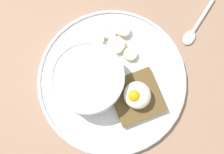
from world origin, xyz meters
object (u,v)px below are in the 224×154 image
banana_slice_inner (109,32)px  oatmeal_bowl (89,80)px  banana_slice_front (116,45)px  toast_slice (136,97)px  banana_slice_right (97,38)px  spoon (196,27)px  poached_egg (137,95)px  banana_slice_left (130,55)px  banana_slice_back (123,31)px

banana_slice_inner → oatmeal_bowl: bearing=-45.5°
oatmeal_bowl → banana_slice_front: 9.35cm
toast_slice → banana_slice_inner: size_ratio=2.27×
banana_slice_right → spoon: size_ratio=0.40×
poached_egg → banana_slice_front: poached_egg is taller
oatmeal_bowl → banana_slice_right: (-7.60, 4.96, -2.36)cm
banana_slice_left → oatmeal_bowl: bearing=-80.5°
poached_egg → banana_slice_front: bearing=173.8°
banana_slice_front → oatmeal_bowl: bearing=-60.1°
banana_slice_inner → spoon: bearing=69.8°
banana_slice_back → banana_slice_left: bearing=-9.4°
oatmeal_bowl → banana_slice_left: size_ratio=4.56×
banana_slice_left → spoon: banana_slice_left is taller
banana_slice_front → banana_slice_back: (-2.15, 2.51, 0.10)cm
banana_slice_right → oatmeal_bowl: bearing=-33.1°
oatmeal_bowl → banana_slice_right: oatmeal_bowl is taller
banana_slice_right → banana_slice_inner: same height
toast_slice → spoon: bearing=113.4°
banana_slice_inner → spoon: size_ratio=0.37×
banana_slice_left → banana_slice_back: bearing=170.6°
banana_slice_right → spoon: bearing=72.7°
banana_slice_back → banana_slice_right: 5.49cm
toast_slice → banana_slice_back: 13.61cm
oatmeal_bowl → banana_slice_back: (-6.67, 10.37, -2.19)cm
toast_slice → banana_slice_inner: bearing=175.8°
banana_slice_front → banana_slice_inner: bearing=-178.9°
toast_slice → banana_slice_left: toast_slice is taller
spoon → banana_slice_back: bearing=-110.0°
banana_slice_back → banana_slice_front: bearing=-49.4°
oatmeal_bowl → banana_slice_left: oatmeal_bowl is taller
banana_slice_left → banana_slice_right: bearing=-142.7°
oatmeal_bowl → spoon: 25.18cm
spoon → banana_slice_inner: bearing=-110.2°
banana_slice_front → banana_slice_inner: (-3.13, -0.06, -0.03)cm
banana_slice_front → banana_slice_right: banana_slice_front is taller
oatmeal_bowl → banana_slice_left: (-1.60, 9.53, -2.40)cm
toast_slice → banana_slice_inner: same height
banana_slice_back → spoon: 15.51cm
banana_slice_front → spoon: bearing=79.6°
banana_slice_left → banana_slice_back: 5.15cm
oatmeal_bowl → banana_slice_back: size_ratio=4.24×
poached_egg → banana_slice_back: bearing=164.3°
poached_egg → banana_slice_right: bearing=-173.0°
poached_egg → banana_slice_right: 14.39cm
toast_slice → spoon: toast_slice is taller
banana_slice_right → banana_slice_front: bearing=43.3°
oatmeal_bowl → banana_slice_front: (-4.52, 7.85, -2.29)cm
poached_egg → banana_slice_back: poached_egg is taller
banana_slice_left → spoon: (0.21, 15.35, -1.23)cm
banana_slice_back → spoon: bearing=70.0°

